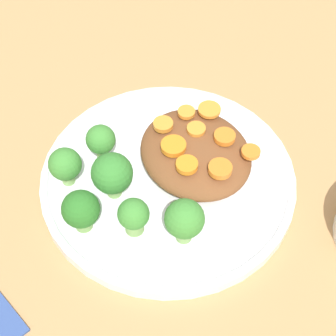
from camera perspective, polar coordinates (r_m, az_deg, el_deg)
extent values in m
plane|color=tan|center=(0.64, 0.00, -1.61)|extent=(4.00, 4.00, 0.00)
cylinder|color=white|center=(0.63, 0.00, -1.23)|extent=(0.29, 0.29, 0.01)
torus|color=white|center=(0.63, 0.00, -0.84)|extent=(0.28, 0.28, 0.01)
ellipsoid|color=brown|center=(0.63, 2.59, 1.80)|extent=(0.14, 0.12, 0.04)
cylinder|color=#759E51|center=(0.59, -8.61, -5.29)|extent=(0.02, 0.02, 0.02)
sphere|color=#286B23|center=(0.57, -8.87, -4.14)|extent=(0.04, 0.04, 0.04)
cylinder|color=#7FA85B|center=(0.63, -10.16, -0.75)|extent=(0.01, 0.01, 0.02)
sphere|color=#3D8433|center=(0.61, -10.43, 0.40)|extent=(0.04, 0.04, 0.04)
cylinder|color=#7FA85B|center=(0.57, 1.63, -6.43)|extent=(0.02, 0.02, 0.02)
sphere|color=#3D8433|center=(0.56, 1.69, -5.18)|extent=(0.04, 0.04, 0.04)
cylinder|color=#7FA85B|center=(0.61, -5.54, -1.89)|extent=(0.02, 0.02, 0.02)
sphere|color=#337A2D|center=(0.59, -5.71, -0.53)|extent=(0.04, 0.04, 0.04)
cylinder|color=#7FA85B|center=(0.64, -6.68, 1.66)|extent=(0.01, 0.01, 0.02)
sphere|color=#3D8433|center=(0.62, -6.86, 2.90)|extent=(0.03, 0.03, 0.03)
cylinder|color=#759E51|center=(0.58, -3.44, -5.70)|extent=(0.02, 0.02, 0.02)
sphere|color=#3D8433|center=(0.57, -3.53, -4.68)|extent=(0.03, 0.03, 0.03)
cylinder|color=orange|center=(0.64, 1.88, 5.69)|extent=(0.02, 0.02, 0.00)
cylinder|color=orange|center=(0.59, 5.32, -0.07)|extent=(0.03, 0.03, 0.01)
cylinder|color=orange|center=(0.62, 5.77, 3.19)|extent=(0.02, 0.02, 0.01)
cylinder|color=orange|center=(0.59, 1.93, 0.32)|extent=(0.02, 0.02, 0.01)
cylinder|color=orange|center=(0.61, 0.56, 2.25)|extent=(0.03, 0.03, 0.01)
cylinder|color=orange|center=(0.63, -0.50, 4.46)|extent=(0.02, 0.02, 0.01)
cylinder|color=orange|center=(0.65, 4.22, 5.94)|extent=(0.03, 0.03, 0.00)
cylinder|color=orange|center=(0.62, 2.88, 3.98)|extent=(0.02, 0.02, 0.00)
cylinder|color=orange|center=(0.61, 8.41, 1.63)|extent=(0.02, 0.02, 0.00)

